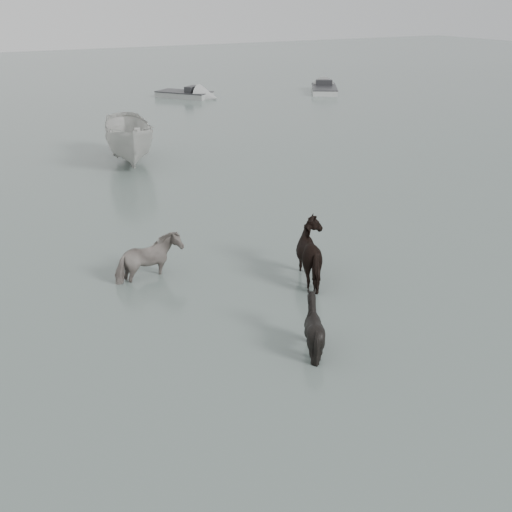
% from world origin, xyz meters
% --- Properties ---
extents(ground, '(140.00, 140.00, 0.00)m').
position_xyz_m(ground, '(0.00, 0.00, 0.00)').
color(ground, '#4B5953').
rests_on(ground, ground).
extents(pony_pinto, '(1.72, 1.03, 1.36)m').
position_xyz_m(pony_pinto, '(-2.29, 2.87, 0.68)').
color(pony_pinto, black).
rests_on(pony_pinto, ground).
extents(pony_dark, '(1.46, 1.66, 1.55)m').
position_xyz_m(pony_dark, '(1.23, 0.98, 0.77)').
color(pony_dark, black).
rests_on(pony_dark, ground).
extents(pony_black, '(1.43, 1.36, 1.26)m').
position_xyz_m(pony_black, '(-0.62, -1.65, 0.63)').
color(pony_black, black).
rests_on(pony_black, ground).
extents(boat_small, '(2.99, 5.26, 1.92)m').
position_xyz_m(boat_small, '(0.95, 14.00, 0.96)').
color(boat_small, '#B8B7B3').
rests_on(boat_small, ground).
extents(skiff_port, '(4.32, 5.64, 0.75)m').
position_xyz_m(skiff_port, '(18.62, 26.37, 0.38)').
color(skiff_port, '#AFB2AF').
rests_on(skiff_port, ground).
extents(skiff_mid, '(4.17, 4.86, 0.75)m').
position_xyz_m(skiff_mid, '(9.38, 28.78, 0.38)').
color(skiff_mid, gray).
rests_on(skiff_mid, ground).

